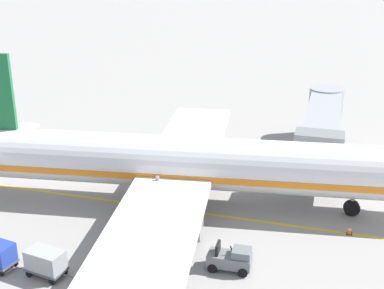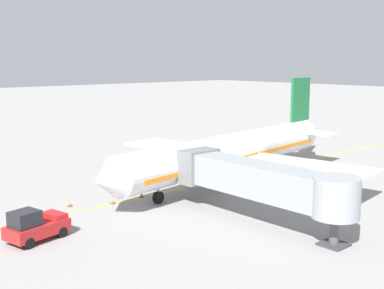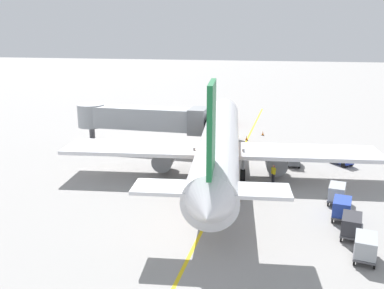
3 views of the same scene
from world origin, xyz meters
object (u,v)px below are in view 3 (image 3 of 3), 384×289
at_px(baggage_tug_lead, 294,159).
at_px(baggage_tug_trailing, 341,158).
at_px(pushback_tractor, 226,117).
at_px(jet_bridge, 141,118).
at_px(safety_cone_nose_left, 247,138).
at_px(baggage_cart_second_in_train, 342,208).
at_px(baggage_cart_third_in_train, 351,225).
at_px(ground_crew_wing_walker, 273,173).
at_px(parked_airliner, 219,143).
at_px(safety_cone_wing_tip, 244,144).
at_px(baggage_cart_front, 337,192).
at_px(safety_cone_nose_right, 263,133).
at_px(baggage_cart_tail_end, 366,246).

height_order(baggage_tug_lead, baggage_tug_trailing, same).
relative_size(pushback_tractor, baggage_tug_trailing, 1.78).
height_order(jet_bridge, safety_cone_nose_left, jet_bridge).
relative_size(baggage_cart_second_in_train, safety_cone_nose_left, 5.04).
bearing_deg(baggage_cart_third_in_train, pushback_tractor, 112.29).
height_order(baggage_cart_second_in_train, ground_crew_wing_walker, ground_crew_wing_walker).
height_order(jet_bridge, baggage_cart_second_in_train, jet_bridge).
relative_size(pushback_tractor, baggage_cart_second_in_train, 1.60).
bearing_deg(baggage_cart_second_in_train, baggage_tug_trailing, 85.13).
bearing_deg(ground_crew_wing_walker, baggage_tug_trailing, 48.50).
xyz_separation_m(baggage_tug_lead, safety_cone_nose_left, (-6.11, 9.83, -0.42)).
bearing_deg(parked_airliner, safety_cone_wing_tip, 84.40).
xyz_separation_m(baggage_tug_trailing, baggage_cart_third_in_train, (-0.90, -17.41, 0.24)).
relative_size(jet_bridge, safety_cone_nose_left, 28.29).
bearing_deg(baggage_tug_lead, parked_airliner, -146.69).
xyz_separation_m(jet_bridge, baggage_tug_lead, (18.56, -3.99, -2.75)).
bearing_deg(safety_cone_nose_left, baggage_cart_front, -63.99).
xyz_separation_m(parked_airliner, safety_cone_nose_right, (2.89, 17.83, -2.90)).
xyz_separation_m(baggage_cart_front, baggage_cart_second_in_train, (0.09, -3.18, 0.00)).
height_order(safety_cone_nose_left, safety_cone_nose_right, same).
bearing_deg(baggage_cart_tail_end, baggage_cart_third_in_train, 99.08).
bearing_deg(safety_cone_nose_right, baggage_cart_tail_end, -74.85).
distance_m(pushback_tractor, baggage_cart_third_in_train, 37.87).
xyz_separation_m(parked_airliner, baggage_cart_second_in_train, (10.73, -8.31, -2.24)).
xyz_separation_m(safety_cone_nose_left, safety_cone_nose_right, (1.84, 3.30, 0.00)).
relative_size(safety_cone_nose_left, safety_cone_nose_right, 1.00).
xyz_separation_m(jet_bridge, ground_crew_wing_walker, (16.75, -9.97, -2.51)).
relative_size(baggage_tug_trailing, baggage_cart_second_in_train, 0.90).
bearing_deg(safety_cone_nose_right, baggage_cart_second_in_train, -73.29).
relative_size(safety_cone_nose_left, safety_cone_wing_tip, 1.00).
relative_size(baggage_tug_lead, baggage_tug_trailing, 0.95).
xyz_separation_m(baggage_tug_trailing, baggage_cart_front, (-1.33, -11.33, 0.24)).
bearing_deg(baggage_cart_second_in_train, safety_cone_wing_tip, 116.21).
bearing_deg(baggage_cart_third_in_train, safety_cone_nose_left, 111.28).
distance_m(pushback_tractor, safety_cone_nose_right, 8.65).
bearing_deg(baggage_tug_trailing, ground_crew_wing_walker, -131.50).
bearing_deg(safety_cone_nose_right, baggage_tug_lead, -71.98).
bearing_deg(baggage_cart_second_in_train, safety_cone_nose_left, 112.98).
relative_size(pushback_tractor, baggage_cart_third_in_train, 1.60).
xyz_separation_m(baggage_cart_tail_end, safety_cone_nose_left, (-10.50, 28.68, -0.66)).
height_order(baggage_tug_trailing, ground_crew_wing_walker, ground_crew_wing_walker).
distance_m(baggage_cart_front, baggage_cart_third_in_train, 6.09).
bearing_deg(ground_crew_wing_walker, baggage_tug_lead, 73.20).
height_order(baggage_cart_front, ground_crew_wing_walker, ground_crew_wing_walker).
height_order(baggage_tug_lead, safety_cone_nose_left, baggage_tug_lead).
bearing_deg(jet_bridge, safety_cone_wing_tip, 11.55).
distance_m(baggage_tug_lead, safety_cone_wing_tip, 8.93).
xyz_separation_m(baggage_tug_trailing, ground_crew_wing_walker, (-6.62, -7.48, 0.24)).
bearing_deg(pushback_tractor, baggage_cart_tail_end, -68.67).
xyz_separation_m(baggage_cart_front, ground_crew_wing_walker, (-5.29, 3.86, 0.00)).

